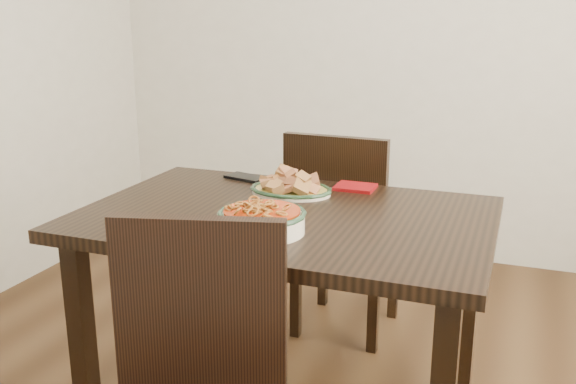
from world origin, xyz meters
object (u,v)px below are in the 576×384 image
(chair_far, at_px, (342,225))
(fish_plate, at_px, (291,181))
(smartphone, at_px, (246,177))
(dining_table, at_px, (286,241))
(noodle_bowl, at_px, (262,218))

(chair_far, bearing_deg, fish_plate, 85.69)
(chair_far, height_order, smartphone, chair_far)
(dining_table, xyz_separation_m, chair_far, (-0.00, 0.67, -0.16))
(chair_far, bearing_deg, smartphone, 51.81)
(dining_table, relative_size, fish_plate, 4.52)
(fish_plate, xyz_separation_m, noodle_bowl, (0.06, -0.40, -0.00))
(fish_plate, height_order, noodle_bowl, fish_plate)
(fish_plate, bearing_deg, dining_table, -74.09)
(noodle_bowl, bearing_deg, dining_table, 91.32)
(noodle_bowl, bearing_deg, smartphone, 118.47)
(dining_table, distance_m, chair_far, 0.69)
(dining_table, xyz_separation_m, noodle_bowl, (0.00, -0.20, 0.14))
(chair_far, distance_m, noodle_bowl, 0.92)
(dining_table, relative_size, noodle_bowl, 5.00)
(noodle_bowl, relative_size, smartphone, 1.67)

